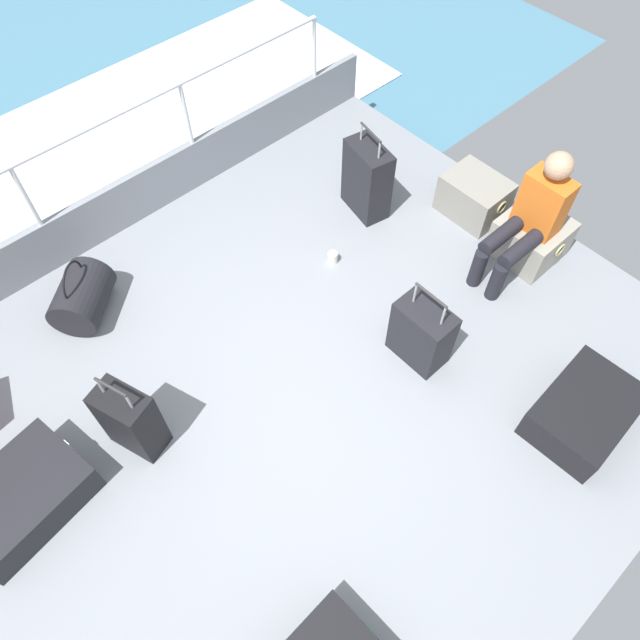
{
  "coord_description": "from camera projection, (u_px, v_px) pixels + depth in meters",
  "views": [
    {
      "loc": [
        1.55,
        -1.25,
        3.75
      ],
      "look_at": [
        -0.21,
        0.36,
        0.25
      ],
      "focal_mm": 33.57,
      "sensor_mm": 36.0,
      "label": 1
    }
  ],
  "objects": [
    {
      "name": "railing_port",
      "position": [
        109.0,
        147.0,
        4.47
      ],
      "size": [
        0.04,
        4.2,
        1.02
      ],
      "color": "silver",
      "rests_on": "ground_plane"
    },
    {
      "name": "gunwale_port",
      "position": [
        128.0,
        201.0,
        4.93
      ],
      "size": [
        0.06,
        5.2,
        0.45
      ],
      "primitive_type": "cube",
      "color": "gray",
      "rests_on": "ground_plane"
    },
    {
      "name": "passenger_seated",
      "position": [
        531.0,
        217.0,
        4.4
      ],
      "size": [
        0.34,
        0.66,
        1.05
      ],
      "color": "orange",
      "rests_on": "ground_plane"
    },
    {
      "name": "suitcase_0",
      "position": [
        422.0,
        333.0,
        4.16
      ],
      "size": [
        0.41,
        0.26,
        0.71
      ],
      "color": "black",
      "rests_on": "ground_plane"
    },
    {
      "name": "sea_wake",
      "position": [
        66.0,
        167.0,
        6.0
      ],
      "size": [
        12.0,
        12.0,
        0.01
      ],
      "color": "teal",
      "rests_on": "ground_plane"
    },
    {
      "name": "cargo_crate_0",
      "position": [
        474.0,
        197.0,
        5.03
      ],
      "size": [
        0.55,
        0.4,
        0.35
      ],
      "color": "gray",
      "rests_on": "ground_plane"
    },
    {
      "name": "suitcase_4",
      "position": [
        22.0,
        498.0,
        3.64
      ],
      "size": [
        0.68,
        0.86,
        0.25
      ],
      "color": "black",
      "rests_on": "ground_plane"
    },
    {
      "name": "ground_plane",
      "position": [
        303.0,
        388.0,
        4.24
      ],
      "size": [
        4.4,
        5.2,
        0.06
      ],
      "primitive_type": "cube",
      "color": "gray"
    },
    {
      "name": "suitcase_5",
      "position": [
        131.0,
        420.0,
        3.75
      ],
      "size": [
        0.41,
        0.32,
        0.74
      ],
      "color": "black",
      "rests_on": "ground_plane"
    },
    {
      "name": "paper_cup",
      "position": [
        333.0,
        258.0,
        4.82
      ],
      "size": [
        0.08,
        0.08,
        0.1
      ],
      "primitive_type": "cylinder",
      "color": "white",
      "rests_on": "ground_plane"
    },
    {
      "name": "cargo_crate_1",
      "position": [
        531.0,
        238.0,
        4.77
      ],
      "size": [
        0.52,
        0.49,
        0.35
      ],
      "color": "gray",
      "rests_on": "ground_plane"
    },
    {
      "name": "duffel_bag",
      "position": [
        82.0,
        297.0,
        4.43
      ],
      "size": [
        0.59,
        0.6,
        0.52
      ],
      "color": "black",
      "rests_on": "ground_plane"
    },
    {
      "name": "suitcase_1",
      "position": [
        367.0,
        179.0,
        4.94
      ],
      "size": [
        0.46,
        0.31,
        0.8
      ],
      "color": "black",
      "rests_on": "ground_plane"
    },
    {
      "name": "suitcase_6",
      "position": [
        584.0,
        412.0,
        3.96
      ],
      "size": [
        0.56,
        0.76,
        0.27
      ],
      "color": "black",
      "rests_on": "ground_plane"
    }
  ]
}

